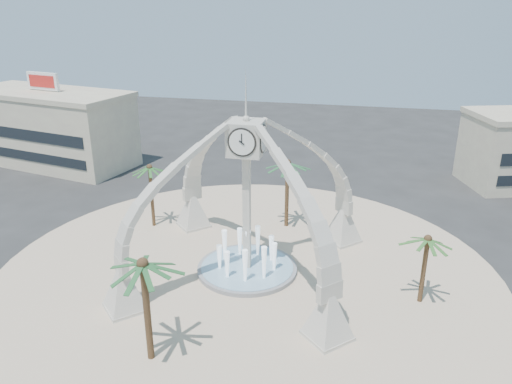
% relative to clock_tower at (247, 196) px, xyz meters
% --- Properties ---
extents(ground, '(140.00, 140.00, 0.00)m').
position_rel_clock_tower_xyz_m(ground, '(0.00, 0.00, -6.49)').
color(ground, '#282828').
rests_on(ground, ground).
extents(plaza, '(40.00, 40.00, 0.06)m').
position_rel_clock_tower_xyz_m(plaza, '(0.00, 0.00, -6.46)').
color(plaza, '#C0AE8F').
rests_on(plaza, ground).
extents(clock_tower, '(17.94, 17.94, 16.30)m').
position_rel_clock_tower_xyz_m(clock_tower, '(0.00, 0.00, 0.00)').
color(clock_tower, beige).
rests_on(clock_tower, ground).
extents(fountain, '(8.00, 8.00, 3.62)m').
position_rel_clock_tower_xyz_m(fountain, '(0.00, 0.00, -6.20)').
color(fountain, '#99999C').
rests_on(fountain, ground).
extents(building_nw, '(23.75, 13.73, 11.90)m').
position_rel_clock_tower_xyz_m(building_nw, '(-32.00, 22.00, -1.66)').
color(building_nw, beige).
rests_on(building_nw, ground).
extents(palm_east, '(3.72, 3.72, 5.73)m').
position_rel_clock_tower_xyz_m(palm_east, '(13.21, -1.42, -1.51)').
color(palm_east, brown).
rests_on(palm_east, ground).
extents(palm_west, '(4.13, 4.13, 6.61)m').
position_rel_clock_tower_xyz_m(palm_west, '(-10.85, 6.34, -0.63)').
color(palm_west, brown).
rests_on(palm_west, ground).
extents(palm_north, '(4.89, 4.89, 7.16)m').
position_rel_clock_tower_xyz_m(palm_north, '(1.61, 9.16, -0.18)').
color(palm_north, brown).
rests_on(palm_north, ground).
extents(palm_south, '(5.79, 5.79, 7.36)m').
position_rel_clock_tower_xyz_m(palm_south, '(-3.19, -11.46, -0.05)').
color(palm_south, brown).
rests_on(palm_south, ground).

